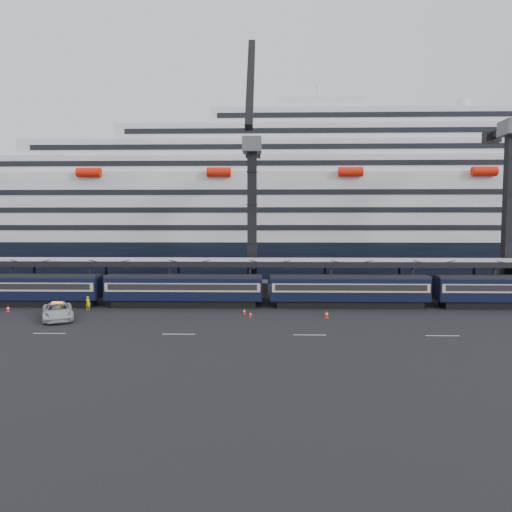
% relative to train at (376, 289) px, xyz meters
% --- Properties ---
extents(ground, '(260.00, 260.00, 0.00)m').
position_rel_train_xyz_m(ground, '(4.65, -10.00, -2.20)').
color(ground, black).
rests_on(ground, ground).
extents(train, '(133.05, 3.00, 4.05)m').
position_rel_train_xyz_m(train, '(0.00, 0.00, 0.00)').
color(train, black).
rests_on(train, ground).
extents(canopy, '(130.00, 6.25, 5.53)m').
position_rel_train_xyz_m(canopy, '(4.65, 4.00, 3.05)').
color(canopy, '#9DA1A5').
rests_on(canopy, ground).
extents(cruise_ship, '(214.09, 28.84, 34.00)m').
position_rel_train_xyz_m(cruise_ship, '(3.57, 35.99, 10.14)').
color(cruise_ship, black).
rests_on(cruise_ship, ground).
extents(crane_dark_near, '(4.50, 17.75, 35.08)m').
position_rel_train_xyz_m(crane_dark_near, '(-15.35, 8.59, 9.73)').
color(crane_dark_near, '#4B4F53').
rests_on(crane_dark_near, ground).
extents(crane_dark_mid, '(4.50, 18.24, 39.64)m').
position_rel_train_xyz_m(crane_dark_mid, '(19.65, 7.59, 11.16)').
color(crane_dark_mid, '#4B4F53').
rests_on(crane_dark_mid, ground).
extents(pickup_truck, '(5.42, 6.99, 1.76)m').
position_rel_train_xyz_m(pickup_truck, '(-35.37, -7.92, -1.32)').
color(pickup_truck, '#BABCC2').
rests_on(pickup_truck, ground).
extents(worker, '(0.67, 0.52, 1.65)m').
position_rel_train_xyz_m(worker, '(-34.28, -2.50, -1.38)').
color(worker, yellow).
rests_on(worker, ground).
extents(traffic_cone_a, '(0.41, 0.41, 0.82)m').
position_rel_train_xyz_m(traffic_cone_a, '(-43.09, -3.78, -1.79)').
color(traffic_cone_a, '#FD1D08').
rests_on(traffic_cone_a, ground).
extents(traffic_cone_b, '(0.34, 0.34, 0.68)m').
position_rel_train_xyz_m(traffic_cone_b, '(-15.77, -4.57, -1.87)').
color(traffic_cone_b, '#FD1D08').
rests_on(traffic_cone_b, ground).
extents(traffic_cone_c, '(0.34, 0.34, 0.69)m').
position_rel_train_xyz_m(traffic_cone_c, '(-15.02, -6.33, -1.86)').
color(traffic_cone_c, '#FD1D08').
rests_on(traffic_cone_c, ground).
extents(traffic_cone_d, '(0.44, 0.44, 0.87)m').
position_rel_train_xyz_m(traffic_cone_d, '(-6.82, -6.36, -1.77)').
color(traffic_cone_d, '#FD1D08').
rests_on(traffic_cone_d, ground).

